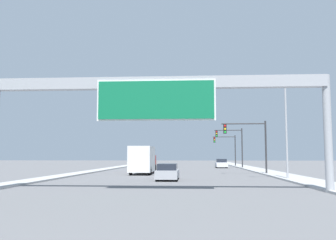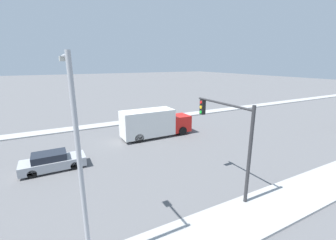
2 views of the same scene
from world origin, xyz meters
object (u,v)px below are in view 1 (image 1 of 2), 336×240
street_lamp_right (282,122)px  truck_box_primary (143,160)px  sign_gantry (156,97)px  traffic_light_far_intersection (228,145)px  car_near_right (221,164)px  car_mid_left (168,172)px  traffic_light_mid_block (233,141)px  traffic_light_near_intersection (251,138)px

street_lamp_right → truck_box_primary: bearing=145.7°
truck_box_primary → street_lamp_right: (13.52, -9.23, 3.47)m
sign_gantry → truck_box_primary: sign_gantry is taller
street_lamp_right → traffic_light_far_intersection: bearing=91.7°
sign_gantry → truck_box_primary: 21.17m
car_near_right → street_lamp_right: bearing=-84.5°
car_mid_left → traffic_light_mid_block: traffic_light_mid_block is taller
car_near_right → traffic_light_mid_block: 4.81m
truck_box_primary → traffic_light_near_intersection: 12.38m
truck_box_primary → traffic_light_near_intersection: bearing=-1.9°
traffic_light_near_intersection → traffic_light_far_intersection: traffic_light_far_intersection is taller
sign_gantry → traffic_light_near_intersection: sign_gantry is taller
car_near_right → traffic_light_mid_block: size_ratio=0.73×
sign_gantry → car_near_right: size_ratio=4.26×
traffic_light_near_intersection → street_lamp_right: street_lamp_right is taller
car_mid_left → traffic_light_near_intersection: bearing=48.8°
car_mid_left → traffic_light_mid_block: 31.37m
traffic_light_near_intersection → traffic_light_mid_block: (0.21, 20.00, 0.35)m
truck_box_primary → car_near_right: bearing=64.5°
car_mid_left → truck_box_primary: 10.89m
truck_box_primary → traffic_light_mid_block: bearing=57.8°
traffic_light_far_intersection → car_mid_left: bearing=-102.5°
traffic_light_near_intersection → street_lamp_right: (1.40, -8.83, 0.99)m
traffic_light_mid_block → truck_box_primary: bearing=-122.2°
car_mid_left → traffic_light_far_intersection: traffic_light_far_intersection is taller
car_near_right → traffic_light_near_intersection: traffic_light_near_intersection is taller
sign_gantry → car_near_right: 43.38m
car_mid_left → street_lamp_right: 10.98m
car_near_right → truck_box_primary: (-10.50, -22.04, 0.88)m
traffic_light_near_intersection → car_mid_left: bearing=-131.2°
traffic_light_mid_block → traffic_light_far_intersection: size_ratio=1.10×
traffic_light_far_intersection → street_lamp_right: 38.86m
car_mid_left → street_lamp_right: bearing=5.9°
sign_gantry → car_mid_left: (0.00, 10.22, -4.92)m
car_mid_left → traffic_light_near_intersection: traffic_light_near_intersection is taller
car_mid_left → truck_box_primary: (-3.50, 10.27, 0.92)m
car_mid_left → car_near_right: bearing=77.8°
car_near_right → street_lamp_right: 31.72m
sign_gantry → traffic_light_far_intersection: size_ratio=3.43×
sign_gantry → car_near_right: sign_gantry is taller
car_mid_left → traffic_light_mid_block: bearing=73.5°
sign_gantry → traffic_light_mid_block: 41.06m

